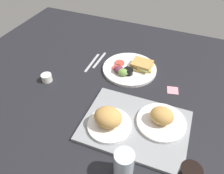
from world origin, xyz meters
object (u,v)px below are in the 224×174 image
at_px(bread_plate_far, 109,120).
at_px(fork, 99,60).
at_px(serving_tray, 135,126).
at_px(espresso_cup, 47,78).
at_px(bread_plate_near, 161,119).
at_px(sticky_note, 173,90).
at_px(plate_with_salad, 131,68).
at_px(knife, 92,62).
at_px(drinking_glass, 124,165).

distance_m(bread_plate_far, fork, 0.51).
height_order(serving_tray, espresso_cup, espresso_cup).
bearing_deg(serving_tray, bread_plate_far, 25.42).
xyz_separation_m(bread_plate_near, sticky_note, (-0.01, -0.25, -0.04)).
distance_m(plate_with_salad, knife, 0.24).
xyz_separation_m(espresso_cup, fork, (-0.18, -0.28, -0.02)).
xyz_separation_m(serving_tray, drinking_glass, (-0.02, 0.22, 0.05)).
xyz_separation_m(serving_tray, sticky_note, (-0.11, -0.30, -0.01)).
bearing_deg(fork, sticky_note, 78.64).
bearing_deg(drinking_glass, plate_with_salad, -73.58).
relative_size(fork, knife, 0.89).
bearing_deg(espresso_cup, fork, -123.14).
height_order(bread_plate_far, plate_with_salad, bread_plate_far).
xyz_separation_m(serving_tray, plate_with_salad, (0.15, -0.37, 0.01)).
bearing_deg(drinking_glass, bread_plate_far, -52.18).
bearing_deg(knife, sticky_note, 81.88).
xyz_separation_m(drinking_glass, espresso_cup, (0.56, -0.33, -0.04)).
bearing_deg(plate_with_salad, bread_plate_near, 127.79).
bearing_deg(sticky_note, knife, -6.42).
distance_m(drinking_glass, espresso_cup, 0.65).
distance_m(drinking_glass, knife, 0.70).
bearing_deg(serving_tray, knife, -42.46).
bearing_deg(bread_plate_far, drinking_glass, 127.82).
distance_m(plate_with_salad, fork, 0.21).
distance_m(serving_tray, knife, 0.52).
bearing_deg(plate_with_salad, fork, -6.64).
height_order(bread_plate_far, knife, bread_plate_far).
bearing_deg(serving_tray, plate_with_salad, -68.15).
relative_size(bread_plate_far, espresso_cup, 3.40).
height_order(bread_plate_near, drinking_glass, drinking_glass).
distance_m(bread_plate_far, knife, 0.49).
height_order(plate_with_salad, knife, plate_with_salad).
bearing_deg(drinking_glass, bread_plate_near, -105.45).
height_order(serving_tray, knife, serving_tray).
xyz_separation_m(serving_tray, fork, (0.35, -0.39, -0.01)).
distance_m(serving_tray, sticky_note, 0.31).
bearing_deg(sticky_note, bread_plate_far, 58.55).
bearing_deg(plate_with_salad, drinking_glass, 106.42).
distance_m(knife, sticky_note, 0.49).
relative_size(serving_tray, sticky_note, 8.04).
distance_m(bread_plate_near, fork, 0.57).
height_order(bread_plate_near, fork, bread_plate_near).
bearing_deg(bread_plate_near, plate_with_salad, -52.21).
bearing_deg(drinking_glass, serving_tray, -83.46).
bearing_deg(espresso_cup, bread_plate_far, 159.28).
height_order(knife, sticky_note, knife).
bearing_deg(bread_plate_far, plate_with_salad, -84.17).
xyz_separation_m(plate_with_salad, fork, (0.21, -0.02, -0.01)).
relative_size(plate_with_salad, knife, 1.60).
height_order(drinking_glass, sticky_note, drinking_glass).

